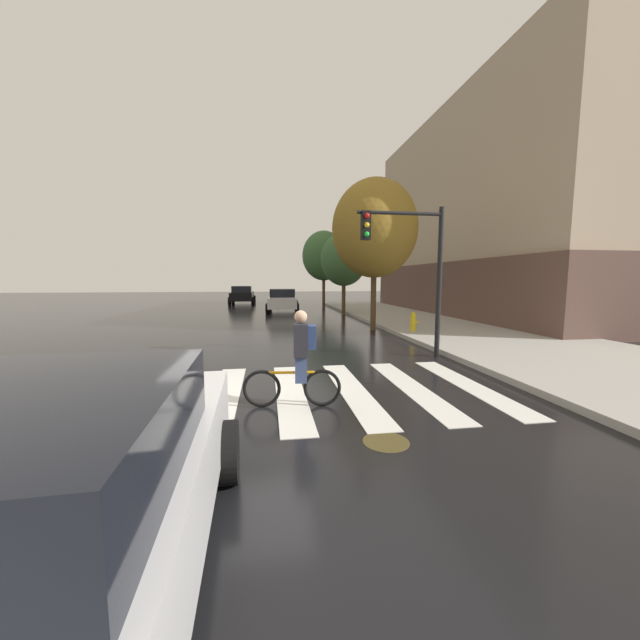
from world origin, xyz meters
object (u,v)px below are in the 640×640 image
at_px(street_tree_near, 375,229).
at_px(street_tree_far, 324,256).
at_px(sedan_mid, 283,300).
at_px(sedan_far, 242,295).
at_px(sedan_near, 44,508).
at_px(fire_hydrant, 413,322).
at_px(manhole_cover, 386,442).
at_px(traffic_light_near, 412,256).
at_px(street_tree_mid, 344,259).
at_px(cyclist, 299,359).

relative_size(street_tree_near, street_tree_far, 1.07).
xyz_separation_m(street_tree_near, street_tree_far, (-0.08, 13.22, -0.29)).
height_order(sedan_mid, sedan_far, sedan_far).
xyz_separation_m(sedan_far, street_tree_far, (6.72, -4.88, 3.24)).
distance_m(sedan_near, fire_hydrant, 13.27).
distance_m(manhole_cover, traffic_light_near, 6.25).
distance_m(sedan_near, street_tree_near, 14.54).
xyz_separation_m(sedan_mid, street_tree_far, (3.45, 3.70, 3.26)).
height_order(fire_hydrant, street_tree_mid, street_tree_mid).
xyz_separation_m(manhole_cover, street_tree_mid, (3.19, 17.41, 3.45)).
height_order(street_tree_near, street_tree_mid, street_tree_near).
relative_size(fire_hydrant, street_tree_mid, 0.15).
distance_m(sedan_mid, sedan_far, 9.19).
relative_size(sedan_far, traffic_light_near, 1.13).
bearing_deg(manhole_cover, sedan_mid, 91.42).
distance_m(manhole_cover, fire_hydrant, 9.91).
relative_size(sedan_far, street_tree_near, 0.73).
bearing_deg(street_tree_far, fire_hydrant, -85.16).
bearing_deg(street_tree_far, street_tree_mid, -87.81).
height_order(sedan_far, fire_hydrant, sedan_far).
relative_size(manhole_cover, cyclist, 0.37).
height_order(cyclist, traffic_light_near, traffic_light_near).
bearing_deg(street_tree_mid, street_tree_far, 92.19).
bearing_deg(street_tree_mid, street_tree_near, -91.36).
bearing_deg(fire_hydrant, manhole_cover, -115.11).
bearing_deg(fire_hydrant, traffic_light_near, -114.39).
bearing_deg(sedan_mid, sedan_far, 110.89).
xyz_separation_m(street_tree_near, street_tree_mid, (0.16, 6.84, -0.92)).
bearing_deg(street_tree_near, fire_hydrant, -53.77).
relative_size(manhole_cover, street_tree_far, 0.11).
height_order(fire_hydrant, street_tree_far, street_tree_far).
relative_size(fire_hydrant, street_tree_near, 0.12).
distance_m(sedan_near, street_tree_far, 26.85).
distance_m(cyclist, street_tree_near, 10.51).
distance_m(fire_hydrant, street_tree_near, 4.32).
distance_m(sedan_mid, street_tree_mid, 5.26).
relative_size(sedan_near, street_tree_mid, 0.91).
bearing_deg(fire_hydrant, cyclist, -125.27).
xyz_separation_m(manhole_cover, sedan_mid, (-0.50, 20.08, 0.81)).
distance_m(street_tree_near, street_tree_mid, 6.90).
bearing_deg(street_tree_mid, sedan_near, -107.38).
xyz_separation_m(traffic_light_near, street_tree_mid, (0.78, 12.40, 0.59)).
relative_size(sedan_far, cyclist, 2.78).
bearing_deg(sedan_near, manhole_cover, 36.83).
xyz_separation_m(sedan_near, street_tree_far, (5.89, 25.99, 3.26)).
distance_m(cyclist, street_tree_far, 22.83).
relative_size(sedan_near, fire_hydrant, 5.98).
distance_m(sedan_far, street_tree_mid, 13.49).
bearing_deg(street_tree_near, sedan_near, -115.07).
bearing_deg(street_tree_far, sedan_near, -102.78).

